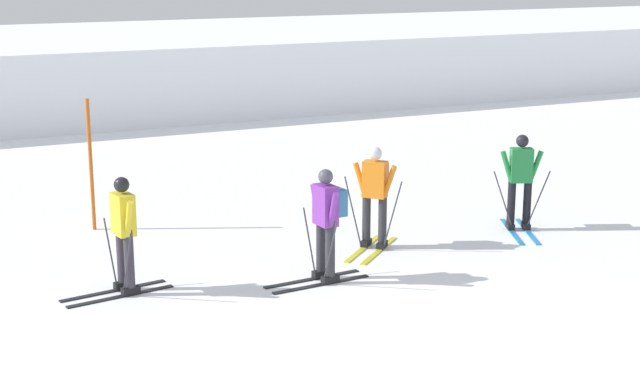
% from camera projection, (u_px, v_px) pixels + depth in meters
% --- Properties ---
extents(ground_plane, '(120.00, 120.00, 0.00)m').
position_uv_depth(ground_plane, '(448.00, 364.00, 11.46)').
color(ground_plane, white).
extents(far_snow_ridge, '(80.00, 6.30, 2.19)m').
position_uv_depth(far_snow_ridge, '(88.00, 79.00, 28.81)').
color(far_snow_ridge, white).
rests_on(far_snow_ridge, ground).
extents(skier_orange, '(1.43, 1.36, 1.71)m').
position_uv_depth(skier_orange, '(375.00, 192.00, 15.76)').
color(skier_orange, gold).
rests_on(skier_orange, ground).
extents(skier_purple, '(1.62, 1.00, 1.71)m').
position_uv_depth(skier_purple, '(327.00, 219.00, 14.14)').
color(skier_purple, black).
rests_on(skier_purple, ground).
extents(skier_yellow, '(1.64, 0.99, 1.71)m').
position_uv_depth(skier_yellow, '(123.00, 231.00, 13.65)').
color(skier_yellow, black).
rests_on(skier_yellow, ground).
extents(skier_green, '(0.98, 1.61, 1.71)m').
position_uv_depth(skier_green, '(520.00, 177.00, 16.80)').
color(skier_green, '#237AC6').
rests_on(skier_green, ground).
extents(trail_marker_pole, '(0.07, 0.07, 2.33)m').
position_uv_depth(trail_marker_pole, '(91.00, 165.00, 16.74)').
color(trail_marker_pole, '#C65614').
rests_on(trail_marker_pole, ground).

